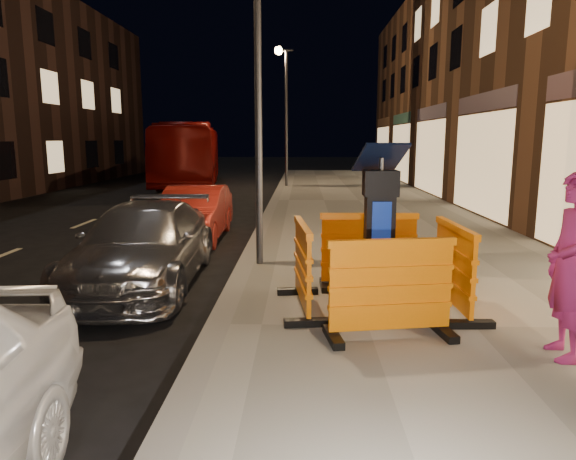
{
  "coord_description": "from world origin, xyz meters",
  "views": [
    {
      "loc": [
        0.99,
        -5.72,
        2.3
      ],
      "look_at": [
        0.8,
        1.0,
        1.1
      ],
      "focal_mm": 32.0,
      "sensor_mm": 36.0,
      "label": 1
    }
  ],
  "objects_px": {
    "parking_kiosk": "(379,233)",
    "man": "(571,266)",
    "barrier_back": "(368,251)",
    "barrier_kerbside": "(303,267)",
    "barrier_bldgside": "(454,268)",
    "barrier_front": "(391,289)",
    "car_red": "(195,240)",
    "car_silver": "(146,284)",
    "bus_doubledecker": "(190,185)"
  },
  "relations": [
    {
      "from": "barrier_front",
      "to": "car_red",
      "type": "relative_size",
      "value": 0.38
    },
    {
      "from": "barrier_back",
      "to": "barrier_kerbside",
      "type": "relative_size",
      "value": 1.0
    },
    {
      "from": "car_red",
      "to": "bus_doubledecker",
      "type": "bearing_deg",
      "value": 101.89
    },
    {
      "from": "car_red",
      "to": "barrier_bldgside",
      "type": "bearing_deg",
      "value": -51.02
    },
    {
      "from": "barrier_bldgside",
      "to": "car_red",
      "type": "relative_size",
      "value": 0.38
    },
    {
      "from": "barrier_kerbside",
      "to": "car_silver",
      "type": "xyz_separation_m",
      "value": [
        -2.52,
        1.59,
        -0.7
      ]
    },
    {
      "from": "man",
      "to": "barrier_front",
      "type": "bearing_deg",
      "value": -101.27
    },
    {
      "from": "bus_doubledecker",
      "to": "parking_kiosk",
      "type": "bearing_deg",
      "value": -79.07
    },
    {
      "from": "barrier_kerbside",
      "to": "barrier_bldgside",
      "type": "bearing_deg",
      "value": -96.32
    },
    {
      "from": "barrier_back",
      "to": "barrier_bldgside",
      "type": "xyz_separation_m",
      "value": [
        0.95,
        -0.95,
        0.0
      ]
    },
    {
      "from": "car_silver",
      "to": "car_red",
      "type": "distance_m",
      "value": 3.66
    },
    {
      "from": "barrier_bldgside",
      "to": "car_red",
      "type": "distance_m",
      "value": 6.88
    },
    {
      "from": "parking_kiosk",
      "to": "car_silver",
      "type": "bearing_deg",
      "value": 151.04
    },
    {
      "from": "car_silver",
      "to": "man",
      "type": "bearing_deg",
      "value": -32.26
    },
    {
      "from": "barrier_front",
      "to": "barrier_bldgside",
      "type": "distance_m",
      "value": 1.34
    },
    {
      "from": "barrier_bldgside",
      "to": "car_silver",
      "type": "relative_size",
      "value": 0.32
    },
    {
      "from": "car_red",
      "to": "bus_doubledecker",
      "type": "xyz_separation_m",
      "value": [
        -3.12,
        13.86,
        0.0
      ]
    },
    {
      "from": "parking_kiosk",
      "to": "man",
      "type": "distance_m",
      "value": 2.16
    },
    {
      "from": "barrier_front",
      "to": "car_red",
      "type": "bearing_deg",
      "value": 109.6
    },
    {
      "from": "parking_kiosk",
      "to": "barrier_bldgside",
      "type": "height_order",
      "value": "parking_kiosk"
    },
    {
      "from": "barrier_back",
      "to": "barrier_front",
      "type": "bearing_deg",
      "value": -91.32
    },
    {
      "from": "barrier_kerbside",
      "to": "car_red",
      "type": "bearing_deg",
      "value": 18.93
    },
    {
      "from": "barrier_back",
      "to": "barrier_kerbside",
      "type": "height_order",
      "value": "same"
    },
    {
      "from": "barrier_back",
      "to": "car_red",
      "type": "xyz_separation_m",
      "value": [
        -3.43,
        4.31,
        -0.7
      ]
    },
    {
      "from": "car_silver",
      "to": "barrier_back",
      "type": "bearing_deg",
      "value": -12.51
    },
    {
      "from": "car_red",
      "to": "car_silver",
      "type": "bearing_deg",
      "value": -91.52
    },
    {
      "from": "car_silver",
      "to": "barrier_kerbside",
      "type": "bearing_deg",
      "value": -34.27
    },
    {
      "from": "barrier_back",
      "to": "barrier_kerbside",
      "type": "xyz_separation_m",
      "value": [
        -0.95,
        -0.95,
        0.0
      ]
    },
    {
      "from": "barrier_front",
      "to": "man",
      "type": "bearing_deg",
      "value": -24.43
    },
    {
      "from": "parking_kiosk",
      "to": "car_red",
      "type": "distance_m",
      "value": 6.38
    },
    {
      "from": "barrier_front",
      "to": "barrier_kerbside",
      "type": "xyz_separation_m",
      "value": [
        -0.95,
        0.95,
        0.0
      ]
    },
    {
      "from": "parking_kiosk",
      "to": "barrier_front",
      "type": "xyz_separation_m",
      "value": [
        0.0,
        -0.95,
        -0.44
      ]
    },
    {
      "from": "car_silver",
      "to": "barrier_bldgside",
      "type": "bearing_deg",
      "value": -21.82
    },
    {
      "from": "barrier_back",
      "to": "man",
      "type": "height_order",
      "value": "man"
    },
    {
      "from": "barrier_front",
      "to": "barrier_kerbside",
      "type": "distance_m",
      "value": 1.34
    },
    {
      "from": "barrier_kerbside",
      "to": "barrier_bldgside",
      "type": "distance_m",
      "value": 1.9
    },
    {
      "from": "parking_kiosk",
      "to": "car_red",
      "type": "height_order",
      "value": "parking_kiosk"
    },
    {
      "from": "barrier_kerbside",
      "to": "car_red",
      "type": "height_order",
      "value": "barrier_kerbside"
    },
    {
      "from": "barrier_front",
      "to": "car_silver",
      "type": "bearing_deg",
      "value": 134.47
    },
    {
      "from": "barrier_back",
      "to": "car_red",
      "type": "bearing_deg",
      "value": 127.2
    },
    {
      "from": "parking_kiosk",
      "to": "car_silver",
      "type": "xyz_separation_m",
      "value": [
        -3.47,
        1.59,
        -1.14
      ]
    },
    {
      "from": "barrier_kerbside",
      "to": "car_silver",
      "type": "height_order",
      "value": "barrier_kerbside"
    },
    {
      "from": "parking_kiosk",
      "to": "barrier_kerbside",
      "type": "xyz_separation_m",
      "value": [
        -0.95,
        0.0,
        -0.44
      ]
    },
    {
      "from": "parking_kiosk",
      "to": "barrier_back",
      "type": "bearing_deg",
      "value": 85.68
    },
    {
      "from": "barrier_bldgside",
      "to": "man",
      "type": "distance_m",
      "value": 1.61
    },
    {
      "from": "barrier_front",
      "to": "man",
      "type": "height_order",
      "value": "man"
    },
    {
      "from": "barrier_back",
      "to": "man",
      "type": "distance_m",
      "value": 2.89
    },
    {
      "from": "barrier_front",
      "to": "man",
      "type": "distance_m",
      "value": 1.75
    },
    {
      "from": "barrier_bldgside",
      "to": "man",
      "type": "xyz_separation_m",
      "value": [
        0.7,
        -1.4,
        0.38
      ]
    },
    {
      "from": "barrier_back",
      "to": "barrier_bldgside",
      "type": "height_order",
      "value": "same"
    }
  ]
}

